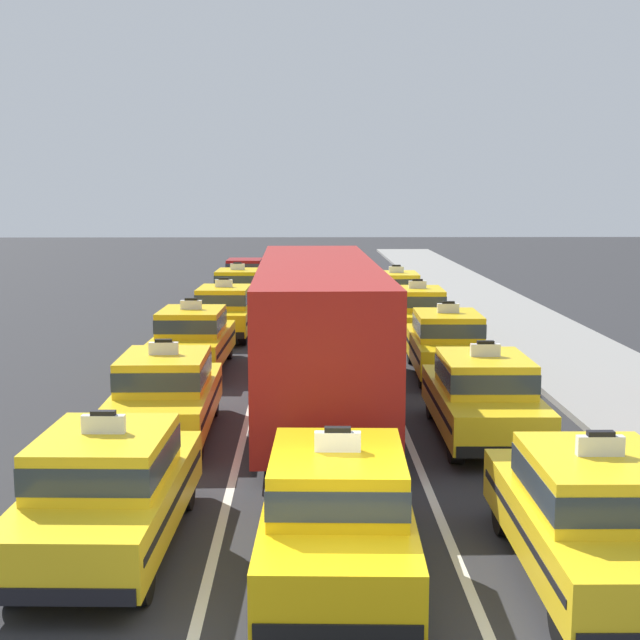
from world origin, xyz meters
The scene contains 17 objects.
lane_stripe_left_center centered at (-1.60, 20.00, 0.00)m, with size 0.14×80.00×0.01m, color silver.
lane_stripe_center_right centered at (1.60, 20.00, 0.00)m, with size 0.14×80.00×0.01m, color silver.
sidewalk_curb centered at (7.20, 15.00, 0.07)m, with size 4.00×90.00×0.15m, color gray.
taxi_left_nearest centered at (-3.00, 2.42, 0.88)m, with size 1.95×4.61×1.96m.
taxi_left_second centered at (-3.10, 7.91, 0.88)m, with size 1.86×4.58×1.96m.
taxi_left_third centered at (-3.39, 14.34, 0.88)m, with size 1.94×4.61×1.96m.
taxi_left_fourth centered at (-3.02, 19.68, 0.88)m, with size 1.95×4.61×1.96m.
taxi_left_fifth centered at (-3.04, 25.83, 0.88)m, with size 1.91×4.60×1.96m.
sedan_left_sixth centered at (-3.21, 32.14, 0.85)m, with size 1.82×4.33×1.58m.
taxi_center_nearest centered at (0.01, 1.57, 0.88)m, with size 1.96×4.61×1.96m.
bus_center_second centered at (-0.11, 10.40, 1.82)m, with size 2.67×11.23×3.22m.
sedan_center_third centered at (0.00, 19.32, 0.85)m, with size 1.87×4.34×1.58m.
taxi_right_nearest centered at (3.13, 1.34, 0.88)m, with size 1.86×4.58×1.96m.
taxi_right_second centered at (3.03, 7.63, 0.88)m, with size 1.87×4.58×1.96m.
taxi_right_third centered at (3.28, 13.56, 0.88)m, with size 1.93×4.60×1.96m.
taxi_right_fourth centered at (3.20, 19.19, 0.88)m, with size 1.94×4.61×1.96m.
taxi_right_fifth centered at (3.07, 24.52, 0.88)m, with size 1.89×4.59×1.96m.
Camera 1 is at (-0.38, -8.86, 4.80)m, focal length 49.55 mm.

